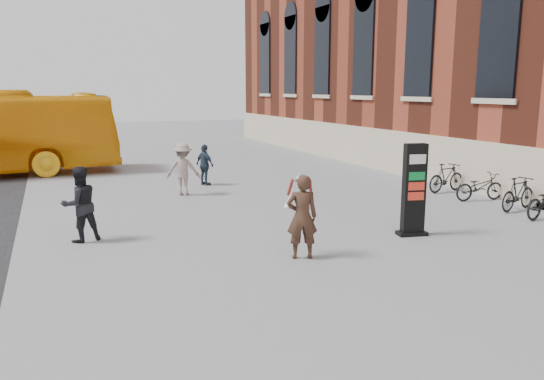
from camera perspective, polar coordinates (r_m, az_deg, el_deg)
name	(u,v)px	position (r m, az deg, el deg)	size (l,w,h in m)	color
ground	(276,267)	(10.83, 0.45, -8.28)	(100.00, 100.00, 0.00)	#9E9EA3
info_pylon	(414,190)	(13.30, 15.02, -0.01)	(0.78, 0.50, 2.26)	black
woman	(302,215)	(11.17, 3.24, -2.76)	(0.81, 0.77, 1.81)	#332316
pedestrian_a	(80,204)	(13.17, -19.96, -1.46)	(0.87, 0.68, 1.78)	black
pedestrian_b	(183,169)	(18.10, -9.54, 2.21)	(1.14, 0.65, 1.76)	gray
pedestrian_c	(205,165)	(19.88, -7.24, 2.69)	(0.89, 0.37, 1.53)	#283949
bike_5	(518,194)	(17.24, 24.96, -0.36)	(0.47, 1.68, 1.01)	black
bike_6	(480,187)	(18.29, 21.44, 0.32)	(0.60, 1.71, 0.90)	black
bike_7	(446,178)	(19.42, 18.25, 1.28)	(0.48, 1.69, 1.01)	black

